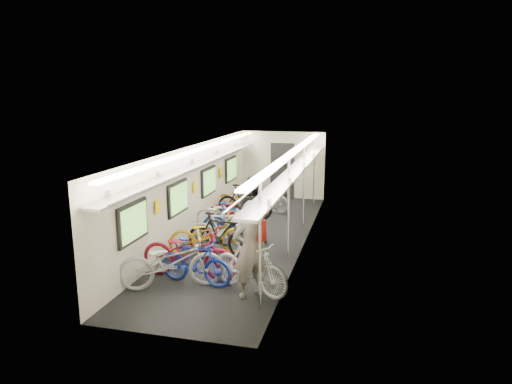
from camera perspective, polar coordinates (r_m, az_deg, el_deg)
The scene contains 17 objects.
train_car_shell at distance 12.33m, azimuth -1.94°, elevation 2.57°, with size 10.00×10.00×10.00m.
bicycle_0 at distance 9.08m, azimuth -10.52°, elevation -8.57°, with size 0.71×2.03×1.07m, color #ABACB0.
bicycle_1 at distance 9.18m, azimuth -7.58°, elevation -8.68°, with size 0.44×1.56×0.94m, color #1A2F9F.
bicycle_2 at distance 9.49m, azimuth -8.37°, elevation -7.49°, with size 0.72×2.08×1.09m, color maroon.
bicycle_3 at distance 10.66m, azimuth -4.50°, elevation -5.33°, with size 0.49×1.72×1.03m, color black.
bicycle_4 at distance 10.80m, azimuth -5.99°, elevation -5.32°, with size 0.64×1.84×0.97m, color #C68912.
bicycle_5 at distance 11.18m, azimuth -4.20°, elevation -4.55°, with size 0.47×1.68×1.01m, color silver.
bicycle_6 at distance 12.17m, azimuth -3.45°, elevation -3.03°, with size 0.70×2.00×1.05m, color #A7A8AC.
bicycle_7 at distance 11.97m, azimuth -2.91°, elevation -3.51°, with size 0.45×1.61×0.96m, color navy.
bicycle_8 at distance 12.91m, azimuth -2.50°, elevation -2.41°, with size 0.62×1.77×0.93m, color maroon.
bicycle_9 at distance 13.74m, azimuth -1.44°, elevation -1.24°, with size 0.49×1.75×1.05m, color black.
bicycle_10 at distance 14.20m, azimuth -1.61°, elevation -0.98°, with size 0.64×1.83×0.96m, color #C67112.
bicycle_11 at distance 8.74m, azimuth -0.74°, elevation -9.29°, with size 0.49×1.74×1.05m, color white.
bicycle_12 at distance 14.52m, azimuth 0.83°, elevation -0.76°, with size 0.61×1.75×0.92m, color slate.
passenger_near at distance 8.44m, azimuth -0.74°, elevation -7.17°, with size 0.67×0.44×1.85m, color gray.
passenger_mid at distance 11.47m, azimuth -0.54°, elevation -2.26°, with size 0.83×0.65×1.71m, color black.
backpack at distance 8.36m, azimuth 0.32°, elevation -4.80°, with size 0.26×0.14×0.38m, color #AB1511.
Camera 1 is at (2.96, -10.98, 3.73)m, focal length 32.00 mm.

